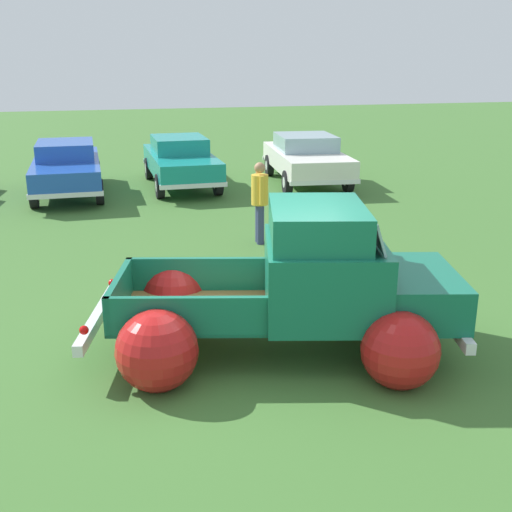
{
  "coord_description": "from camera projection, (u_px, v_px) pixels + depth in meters",
  "views": [
    {
      "loc": [
        -2.05,
        -7.15,
        3.65
      ],
      "look_at": [
        0.0,
        0.82,
        1.02
      ],
      "focal_mm": 43.96,
      "sensor_mm": 36.0,
      "label": 1
    }
  ],
  "objects": [
    {
      "name": "show_car_1",
      "position": [
        67.0,
        166.0,
        17.18
      ],
      "size": [
        1.85,
        4.69,
        1.43
      ],
      "rotation": [
        0.0,
        0.0,
        -1.56
      ],
      "color": "black",
      "rests_on": "ground"
    },
    {
      "name": "ground_plane",
      "position": [
        272.0,
        349.0,
        8.19
      ],
      "size": [
        80.0,
        80.0,
        0.0
      ],
      "primitive_type": "plane",
      "color": "#3D6B2D"
    },
    {
      "name": "spectator_0",
      "position": [
        260.0,
        198.0,
        12.58
      ],
      "size": [
        0.36,
        0.54,
        1.66
      ],
      "rotation": [
        0.0,
        0.0,
        3.07
      ],
      "color": "navy",
      "rests_on": "ground"
    },
    {
      "name": "show_car_2",
      "position": [
        180.0,
        160.0,
        18.22
      ],
      "size": [
        1.84,
        4.58,
        1.43
      ],
      "rotation": [
        0.0,
        0.0,
        -1.56
      ],
      "color": "black",
      "rests_on": "ground"
    },
    {
      "name": "show_car_3",
      "position": [
        306.0,
        157.0,
        18.68
      ],
      "size": [
        2.35,
        4.69,
        1.43
      ],
      "rotation": [
        0.0,
        0.0,
        -1.67
      ],
      "color": "black",
      "rests_on": "ground"
    },
    {
      "name": "vintage_pickup_truck",
      "position": [
        303.0,
        295.0,
        7.96
      ],
      "size": [
        4.94,
        3.57,
        1.96
      ],
      "rotation": [
        0.0,
        0.0,
        -0.24
      ],
      "color": "black",
      "rests_on": "ground"
    }
  ]
}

